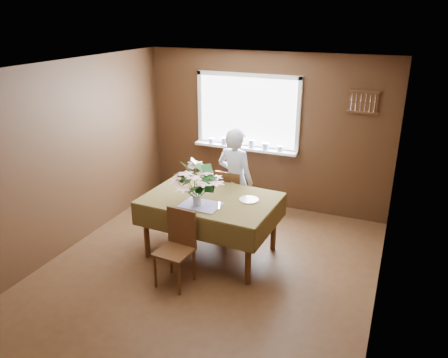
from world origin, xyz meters
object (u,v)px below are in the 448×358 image
at_px(dining_table, 211,205).
at_px(chair_near, 178,244).
at_px(flower_bouquet, 197,182).
at_px(chair_far, 230,197).
at_px(seated_woman, 235,180).

xyz_separation_m(dining_table, chair_near, (-0.10, -0.73, -0.22)).
bearing_deg(chair_near, flower_bouquet, 89.83).
relative_size(dining_table, chair_far, 1.90).
distance_m(dining_table, chair_near, 0.77).
height_order(dining_table, seated_woman, seated_woman).
bearing_deg(flower_bouquet, seated_woman, 84.73).
relative_size(chair_near, seated_woman, 0.58).
distance_m(dining_table, flower_bouquet, 0.49).
bearing_deg(chair_near, dining_table, 86.95).
height_order(dining_table, chair_near, chair_near).
bearing_deg(chair_far, seated_woman, 173.37).
distance_m(chair_far, seated_woman, 0.29).
relative_size(dining_table, flower_bouquet, 3.23).
height_order(chair_near, flower_bouquet, flower_bouquet).
xyz_separation_m(dining_table, seated_woman, (0.04, 0.77, 0.06)).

